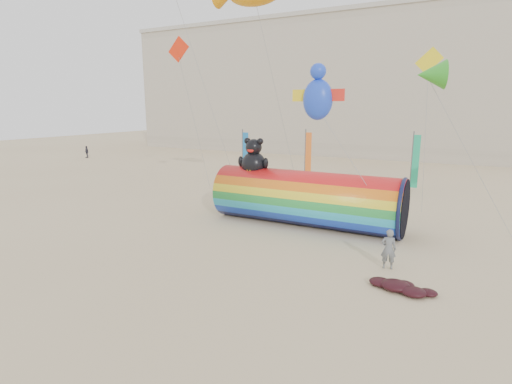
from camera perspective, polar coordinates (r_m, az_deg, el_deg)
The scene contains 7 objects.
ground at distance 22.45m, azimuth -2.93°, elevation -6.59°, with size 160.00×160.00×0.00m, color #CCB58C.
hotel_building at distance 68.26m, azimuth 8.40°, elevation 14.54°, with size 60.40×15.40×20.60m.
windsock_assembly at distance 24.66m, azimuth 7.14°, elevation -0.70°, with size 11.56×3.52×5.33m.
kite_handler at distance 19.04m, azimuth 18.40°, elevation -7.73°, with size 0.67×0.44×1.85m, color slate.
fabric_bundle at distance 17.26m, azimuth 19.96°, elevation -12.61°, with size 2.62×1.35×0.41m.
festival_banners at distance 36.46m, azimuth 9.08°, elevation 4.75°, with size 14.92×4.06×5.20m.
flying_kites at distance 24.71m, azimuth 6.74°, elevation 22.57°, with size 24.50×8.99×10.92m.
Camera 1 is at (10.91, -18.27, 7.16)m, focal length 28.00 mm.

